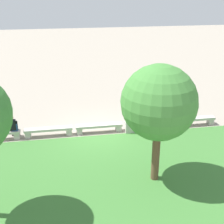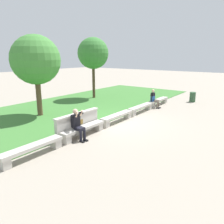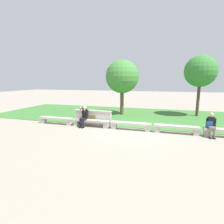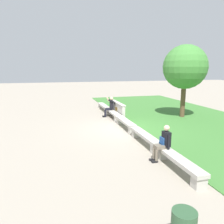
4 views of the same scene
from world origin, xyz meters
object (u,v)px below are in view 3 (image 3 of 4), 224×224
object	(u,v)px
bench_main	(56,119)
backpack	(209,125)
bench_far	(176,128)
person_photographer	(84,115)
person_distant	(211,124)
tree_left_background	(200,71)
tree_behind_wall	(122,77)
bench_near	(91,122)
bench_mid	(131,125)

from	to	relation	value
bench_main	backpack	bearing A→B (deg)	-0.09
bench_far	person_photographer	size ratio (longest dim) A/B	1.81
person_distant	tree_left_background	distance (m)	6.35
tree_behind_wall	backpack	bearing A→B (deg)	-37.80
bench_near	tree_behind_wall	bearing A→B (deg)	78.05
bench_far	backpack	xyz separation A→B (m)	(1.60, -0.01, 0.31)
person_distant	tree_left_background	world-z (taller)	tree_left_background
backpack	tree_left_background	size ratio (longest dim) A/B	0.09
person_photographer	tree_left_background	xyz separation A→B (m)	(7.46, 5.64, 2.88)
person_distant	tree_left_background	bearing A→B (deg)	87.67
bench_far	person_distant	bearing A→B (deg)	-2.26
bench_mid	tree_behind_wall	xyz separation A→B (m)	(-1.61, 4.47, 2.90)
bench_near	person_distant	distance (m)	6.81
backpack	person_photographer	bearing A→B (deg)	-179.49
bench_near	person_photographer	distance (m)	0.61
bench_mid	person_distant	world-z (taller)	person_distant
bench_mid	tree_left_background	size ratio (longest dim) A/B	0.49
bench_near	bench_main	bearing A→B (deg)	180.00
bench_near	backpack	bearing A→B (deg)	-0.12
bench_near	backpack	size ratio (longest dim) A/B	5.58
bench_near	bench_mid	size ratio (longest dim) A/B	1.00
bench_mid	person_distant	size ratio (longest dim) A/B	1.89
bench_near	tree_left_background	size ratio (longest dim) A/B	0.49
bench_near	bench_far	world-z (taller)	same
bench_main	bench_near	bearing A→B (deg)	0.00
tree_left_background	person_distant	bearing A→B (deg)	-92.33
person_photographer	bench_far	bearing A→B (deg)	0.80
bench_far	person_distant	size ratio (longest dim) A/B	1.89
tree_left_background	tree_behind_wall	bearing A→B (deg)	-169.80
bench_near	person_distant	world-z (taller)	person_distant
bench_far	person_photographer	distance (m)	5.56
person_photographer	person_distant	world-z (taller)	person_photographer
bench_near	tree_left_background	distance (m)	9.55
backpack	tree_left_background	distance (m)	6.33
bench_near	bench_mid	xyz separation A→B (m)	(2.56, 0.00, 0.00)
bench_mid	person_distant	distance (m)	4.26
tree_left_background	bench_mid	bearing A→B (deg)	-128.82
tree_behind_wall	tree_left_background	xyz separation A→B (m)	(6.09, 1.10, 0.40)
bench_main	tree_left_background	size ratio (longest dim) A/B	0.49
bench_main	bench_near	size ratio (longest dim) A/B	1.00
bench_mid	bench_far	distance (m)	2.56
bench_near	person_distant	xyz separation A→B (m)	(6.80, -0.07, 0.36)
backpack	tree_behind_wall	bearing A→B (deg)	142.20
bench_mid	tree_behind_wall	world-z (taller)	tree_behind_wall
person_photographer	tree_left_background	distance (m)	9.78
bench_mid	tree_left_background	bearing A→B (deg)	51.18
backpack	tree_behind_wall	distance (m)	7.75
person_distant	backpack	distance (m)	0.11
bench_far	backpack	world-z (taller)	backpack
bench_near	backpack	xyz separation A→B (m)	(6.72, -0.01, 0.31)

